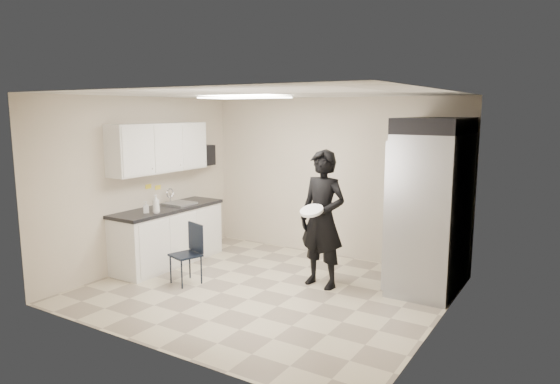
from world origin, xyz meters
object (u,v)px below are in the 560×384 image
Objects in this scene: commercial_fridge at (431,212)px; man_tuxedo at (322,219)px; folding_chair at (185,255)px; lower_counter at (169,237)px.

commercial_fridge reaches higher than man_tuxedo.
folding_chair is 0.43× the size of man_tuxedo.
man_tuxedo reaches higher than lower_counter.
lower_counter is 2.59m from man_tuxedo.
commercial_fridge is 3.41m from folding_chair.
lower_counter is 2.33× the size of folding_chair.
man_tuxedo is at bearing 8.23° from lower_counter.
commercial_fridge is at bearing 36.94° from man_tuxedo.
commercial_fridge reaches higher than lower_counter.
commercial_fridge reaches higher than folding_chair.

